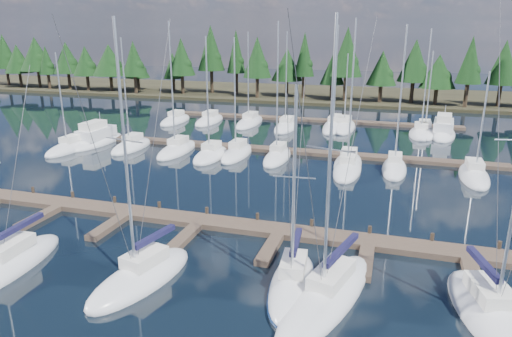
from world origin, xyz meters
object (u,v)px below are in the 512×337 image
(front_sailboat_6, at_px, (490,313))
(motor_yacht_left, at_px, (97,140))
(main_dock, at_px, (198,224))
(front_sailboat_4, at_px, (292,285))
(motor_yacht_right, at_px, (443,132))
(front_sailboat_5, at_px, (327,296))
(front_sailboat_2, at_px, (8,266))
(front_sailboat_3, at_px, (141,276))

(front_sailboat_6, distance_m, motor_yacht_left, 48.35)
(main_dock, height_order, front_sailboat_4, front_sailboat_4)
(front_sailboat_4, xyz_separation_m, motor_yacht_right, (11.19, 43.71, 0.25))
(main_dock, height_order, front_sailboat_6, front_sailboat_6)
(main_dock, xyz_separation_m, front_sailboat_5, (10.34, -6.76, 0.09))
(motor_yacht_left, bearing_deg, main_dock, -41.31)
(front_sailboat_2, height_order, front_sailboat_4, front_sailboat_2)
(front_sailboat_4, bearing_deg, motor_yacht_left, 139.90)
(main_dock, height_order, front_sailboat_2, front_sailboat_2)
(front_sailboat_6, bearing_deg, front_sailboat_5, -174.36)
(main_dock, distance_m, front_sailboat_4, 10.39)
(front_sailboat_3, xyz_separation_m, front_sailboat_6, (18.28, 1.88, 0.00))
(front_sailboat_4, height_order, front_sailboat_6, front_sailboat_6)
(motor_yacht_right, bearing_deg, main_dock, -117.50)
(front_sailboat_3, bearing_deg, main_dock, 89.88)
(front_sailboat_2, bearing_deg, motor_yacht_left, 116.42)
(front_sailboat_3, distance_m, front_sailboat_6, 18.38)
(front_sailboat_6, distance_m, motor_yacht_right, 43.52)
(front_sailboat_4, bearing_deg, front_sailboat_3, -168.73)
(front_sailboat_2, xyz_separation_m, front_sailboat_6, (26.52, 3.03, 0.02))
(motor_yacht_right, bearing_deg, front_sailboat_2, -120.83)
(front_sailboat_4, relative_size, motor_yacht_right, 1.19)
(front_sailboat_5, height_order, motor_yacht_left, front_sailboat_5)
(front_sailboat_2, relative_size, front_sailboat_5, 0.82)
(front_sailboat_5, distance_m, motor_yacht_left, 42.36)
(front_sailboat_4, height_order, motor_yacht_right, front_sailboat_4)
(main_dock, bearing_deg, front_sailboat_5, -33.18)
(front_sailboat_2, relative_size, motor_yacht_right, 1.24)
(front_sailboat_2, height_order, front_sailboat_6, front_sailboat_6)
(front_sailboat_4, height_order, front_sailboat_5, front_sailboat_5)
(front_sailboat_3, xyz_separation_m, motor_yacht_left, (-22.58, 27.72, 0.21))
(motor_yacht_left, bearing_deg, front_sailboat_3, -50.83)
(front_sailboat_6, relative_size, motor_yacht_right, 1.65)
(front_sailboat_3, bearing_deg, motor_yacht_right, 66.70)
(main_dock, distance_m, front_sailboat_3, 7.86)
(front_sailboat_5, xyz_separation_m, front_sailboat_6, (7.92, 0.78, 0.02))
(main_dock, relative_size, motor_yacht_right, 4.36)
(front_sailboat_3, relative_size, front_sailboat_4, 1.26)
(front_sailboat_6, bearing_deg, main_dock, 161.87)
(front_sailboat_5, bearing_deg, front_sailboat_6, 5.64)
(main_dock, xyz_separation_m, motor_yacht_right, (19.53, 37.52, 0.33))
(front_sailboat_5, bearing_deg, motor_yacht_right, 78.28)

